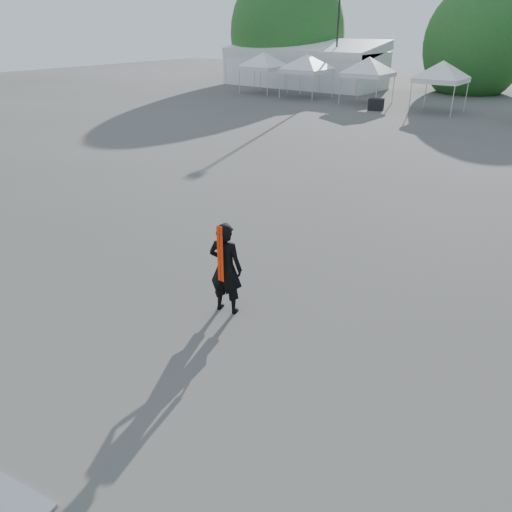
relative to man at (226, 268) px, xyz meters
The scene contains 11 objects.
ground 1.61m from the man, 41.63° to the left, with size 120.00×120.00×0.00m, color #474442.
marquee 41.58m from the man, 120.44° to the left, with size 15.00×6.25×4.23m.
light_pole_west 39.08m from the man, 116.10° to the left, with size 0.60×0.25×10.30m.
tree_far_w 46.35m from the man, 122.84° to the left, with size 4.80×4.80×7.30m.
tree_mid_w 41.54m from the man, 99.81° to the left, with size 4.16×4.16×6.33m.
tent_a 36.26m from the man, 125.51° to the left, with size 4.49×4.49×3.88m.
tent_b 33.79m from the man, 119.50° to the left, with size 4.70×4.70×3.88m.
tent_c 31.45m from the man, 110.94° to the left, with size 4.47×4.47×3.88m.
tent_d 29.25m from the man, 100.97° to the left, with size 4.30×4.30×3.88m.
man is the anchor object (origin of this frame).
crate_west 28.43m from the man, 108.96° to the left, with size 1.00×0.78×0.78m, color black.
Camera 1 is at (5.18, -7.76, 5.61)m, focal length 35.00 mm.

